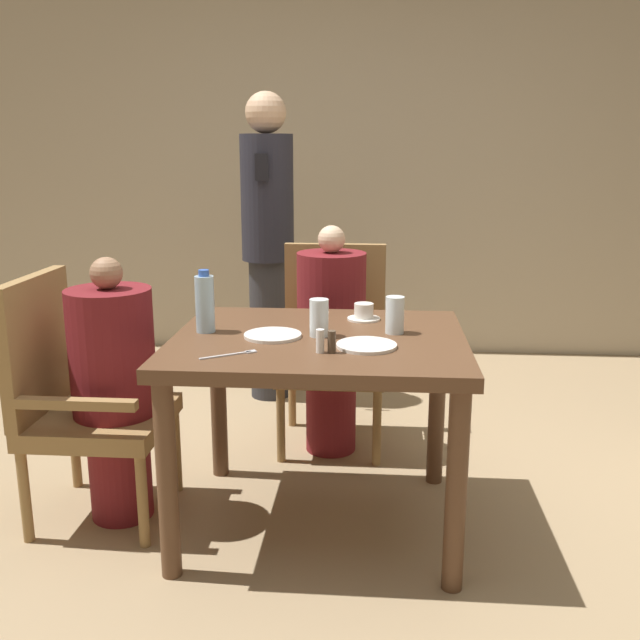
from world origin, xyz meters
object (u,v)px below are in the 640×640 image
at_px(chair_left_side, 77,394).
at_px(water_bottle, 205,303).
at_px(chair_far_side, 333,341).
at_px(standing_host, 268,239).
at_px(plate_main_right, 367,345).
at_px(diner_in_left_chair, 115,388).
at_px(glass_tall_near, 395,315).
at_px(diner_in_far_chair, 331,338).
at_px(teacup_with_saucer, 364,313).
at_px(glass_tall_mid, 319,318).
at_px(plate_main_left, 273,335).

bearing_deg(chair_left_side, water_bottle, 3.48).
height_order(chair_far_side, standing_host, standing_host).
height_order(plate_main_right, water_bottle, water_bottle).
bearing_deg(diner_in_left_chair, glass_tall_near, 3.63).
relative_size(diner_in_left_chair, glass_tall_near, 7.50).
xyz_separation_m(diner_in_far_chair, plate_main_right, (0.18, -0.84, 0.20)).
bearing_deg(diner_in_left_chair, water_bottle, 4.93).
relative_size(diner_in_left_chair, teacup_with_saucer, 7.85).
bearing_deg(diner_in_far_chair, diner_in_left_chair, -138.23).
bearing_deg(chair_far_side, glass_tall_mid, -90.03).
relative_size(chair_left_side, standing_host, 0.56).
bearing_deg(chair_left_side, diner_in_left_chair, 0.00).
height_order(chair_far_side, glass_tall_near, chair_far_side).
distance_m(chair_far_side, glass_tall_near, 0.89).
xyz_separation_m(chair_far_side, glass_tall_near, (0.28, -0.78, 0.32)).
bearing_deg(chair_far_side, diner_in_left_chair, -132.74).
bearing_deg(plate_main_right, glass_tall_near, 63.35).
xyz_separation_m(plate_main_left, glass_tall_near, (0.45, 0.09, 0.06)).
bearing_deg(diner_in_left_chair, standing_host, 75.17).
height_order(chair_far_side, glass_tall_mid, chair_far_side).
distance_m(chair_far_side, standing_host, 0.83).
bearing_deg(glass_tall_near, chair_left_side, -176.82).
relative_size(chair_left_side, teacup_with_saucer, 7.28).
bearing_deg(glass_tall_near, diner_in_far_chair, 113.55).
xyz_separation_m(diner_in_far_chair, teacup_with_saucer, (0.16, -0.43, 0.23)).
bearing_deg(diner_in_far_chair, chair_left_side, -143.09).
distance_m(standing_host, glass_tall_near, 1.54).
distance_m(diner_in_far_chair, glass_tall_near, 0.74).
distance_m(chair_left_side, chair_far_side, 1.27).
relative_size(chair_left_side, glass_tall_near, 6.95).
bearing_deg(glass_tall_mid, diner_in_left_chair, 179.90).
bearing_deg(plate_main_left, chair_left_side, 178.30).
bearing_deg(standing_host, teacup_with_saucer, -64.30).
xyz_separation_m(standing_host, plate_main_left, (0.24, -1.46, -0.17)).
bearing_deg(water_bottle, glass_tall_mid, -4.28).
xyz_separation_m(diner_in_far_chair, glass_tall_mid, (-0.00, -0.70, 0.27)).
distance_m(diner_in_far_chair, teacup_with_saucer, 0.51).
relative_size(diner_in_far_chair, standing_host, 0.63).
height_order(standing_host, plate_main_right, standing_host).
relative_size(chair_left_side, diner_in_far_chair, 0.89).
distance_m(teacup_with_saucer, glass_tall_near, 0.24).
distance_m(diner_in_far_chair, plate_main_right, 0.88).
bearing_deg(plate_main_right, teacup_with_saucer, 92.55).
bearing_deg(plate_main_right, plate_main_left, 162.25).
distance_m(chair_left_side, plate_main_left, 0.81).
bearing_deg(chair_left_side, plate_main_left, -1.70).
distance_m(teacup_with_saucer, water_bottle, 0.64).
distance_m(plate_main_right, water_bottle, 0.64).
xyz_separation_m(diner_in_far_chair, plate_main_left, (-0.17, -0.73, 0.20)).
height_order(plate_main_right, glass_tall_mid, glass_tall_mid).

